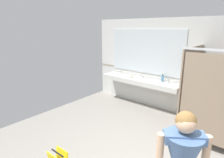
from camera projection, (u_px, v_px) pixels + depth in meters
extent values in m
cube|color=silver|center=(198.00, 69.00, 4.92)|extent=(6.67, 0.12, 2.63)
cube|color=#9E937F|center=(196.00, 79.00, 4.94)|extent=(6.67, 0.01, 0.06)
cube|color=silver|center=(139.00, 81.00, 5.75)|extent=(2.53, 0.53, 0.14)
cube|color=silver|center=(143.00, 92.00, 6.03)|extent=(2.53, 0.08, 0.71)
cube|color=beige|center=(117.00, 76.00, 6.24)|extent=(0.42, 0.29, 0.11)
cylinder|color=silver|center=(121.00, 72.00, 6.37)|extent=(0.04, 0.04, 0.11)
cylinder|color=silver|center=(120.00, 71.00, 6.31)|extent=(0.03, 0.11, 0.03)
sphere|color=silver|center=(123.00, 73.00, 6.34)|extent=(0.04, 0.04, 0.04)
cube|color=beige|center=(139.00, 81.00, 5.72)|extent=(0.42, 0.29, 0.11)
cylinder|color=silver|center=(143.00, 76.00, 5.85)|extent=(0.04, 0.04, 0.11)
cylinder|color=silver|center=(142.00, 75.00, 5.80)|extent=(0.03, 0.11, 0.03)
sphere|color=silver|center=(145.00, 77.00, 5.82)|extent=(0.04, 0.04, 0.04)
cube|color=beige|center=(165.00, 86.00, 5.20)|extent=(0.42, 0.29, 0.11)
cylinder|color=silver|center=(169.00, 81.00, 5.33)|extent=(0.04, 0.04, 0.11)
cylinder|color=silver|center=(168.00, 79.00, 5.28)|extent=(0.03, 0.11, 0.03)
sphere|color=silver|center=(171.00, 82.00, 5.30)|extent=(0.04, 0.04, 0.04)
cube|color=silver|center=(145.00, 51.00, 5.72)|extent=(2.43, 0.02, 1.31)
cube|color=#84705B|center=(190.00, 86.00, 4.36)|extent=(0.03, 1.39, 1.84)
cylinder|color=silver|center=(176.00, 135.00, 4.15)|extent=(0.05, 0.05, 0.12)
cube|color=#84705B|center=(206.00, 100.00, 3.57)|extent=(0.91, 0.03, 1.74)
cube|color=#4C6B99|center=(184.00, 138.00, 1.93)|extent=(0.43, 0.37, 0.10)
cylinder|color=#DBAD89|center=(205.00, 156.00, 1.96)|extent=(0.08, 0.08, 0.49)
cylinder|color=#DBAD89|center=(160.00, 154.00, 2.00)|extent=(0.08, 0.08, 0.49)
sphere|color=#DBAD89|center=(186.00, 123.00, 1.88)|extent=(0.21, 0.21, 0.21)
sphere|color=olive|center=(186.00, 121.00, 1.89)|extent=(0.21, 0.21, 0.21)
cylinder|color=teal|center=(162.00, 78.00, 5.42)|extent=(0.07, 0.07, 0.18)
cylinder|color=black|center=(163.00, 75.00, 5.39)|extent=(0.03, 0.03, 0.04)
cylinder|color=beige|center=(131.00, 76.00, 5.83)|extent=(0.07, 0.07, 0.09)
cylinder|color=black|center=(57.00, 153.00, 2.81)|extent=(0.28, 0.02, 0.02)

